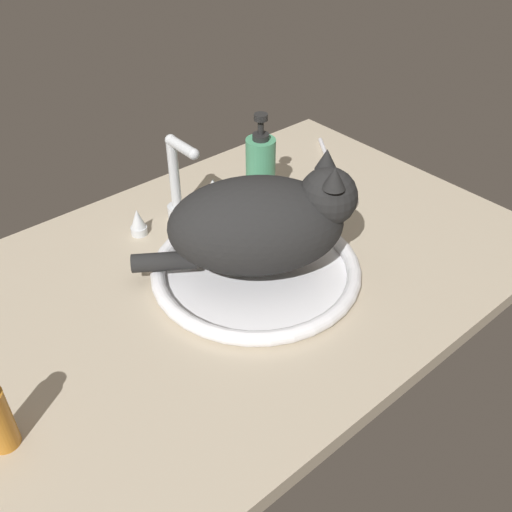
# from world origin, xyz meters

# --- Properties ---
(countertop) EXTENTS (1.12, 0.72, 0.03)m
(countertop) POSITION_xyz_m (0.00, 0.00, 0.01)
(countertop) COLOR #B7A88E
(countertop) RESTS_ON ground
(sink_basin) EXTENTS (0.37, 0.37, 0.03)m
(sink_basin) POSITION_xyz_m (0.03, -0.04, 0.04)
(sink_basin) COLOR white
(sink_basin) RESTS_ON countertop
(faucet) EXTENTS (0.21, 0.10, 0.18)m
(faucet) POSITION_xyz_m (0.03, 0.20, 0.10)
(faucet) COLOR silver
(faucet) RESTS_ON countertop
(cat) EXTENTS (0.36, 0.32, 0.20)m
(cat) POSITION_xyz_m (0.05, -0.05, 0.14)
(cat) COLOR black
(cat) RESTS_ON sink_basin
(soap_pump_bottle) EXTENTS (0.06, 0.06, 0.19)m
(soap_pump_bottle) POSITION_xyz_m (0.20, 0.14, 0.10)
(soap_pump_bottle) COLOR #4C9E70
(soap_pump_bottle) RESTS_ON countertop
(toothbrush) EXTENTS (0.12, 0.16, 0.02)m
(toothbrush) POSITION_xyz_m (0.43, 0.17, 0.04)
(toothbrush) COLOR silver
(toothbrush) RESTS_ON countertop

